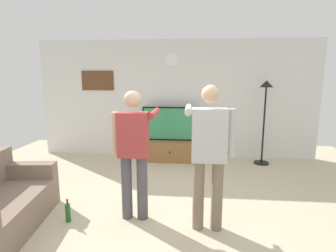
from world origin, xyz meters
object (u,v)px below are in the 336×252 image
(person_standing_nearer_lamp, at_px, (134,149))
(person_standing_nearer_couch, at_px, (209,150))
(tv_stand, at_px, (171,150))
(floor_lamp, at_px, (265,105))
(beverage_bottle, at_px, (68,212))
(television, at_px, (171,124))
(wall_clock, at_px, (172,60))
(framed_picture, at_px, (98,81))

(person_standing_nearer_lamp, bearing_deg, person_standing_nearer_couch, -10.38)
(tv_stand, xyz_separation_m, person_standing_nearer_couch, (0.68, -2.74, 0.79))
(floor_lamp, distance_m, beverage_bottle, 4.29)
(television, relative_size, wall_clock, 4.41)
(tv_stand, distance_m, wall_clock, 2.04)
(floor_lamp, relative_size, beverage_bottle, 5.71)
(tv_stand, bearing_deg, person_standing_nearer_couch, -76.05)
(framed_picture, relative_size, floor_lamp, 0.42)
(tv_stand, bearing_deg, beverage_bottle, -112.18)
(wall_clock, bearing_deg, floor_lamp, -10.19)
(framed_picture, relative_size, beverage_bottle, 2.40)
(tv_stand, distance_m, television, 0.61)
(floor_lamp, height_order, person_standing_nearer_couch, floor_lamp)
(floor_lamp, bearing_deg, beverage_bottle, -139.34)
(person_standing_nearer_lamp, bearing_deg, television, 84.08)
(person_standing_nearer_lamp, bearing_deg, tv_stand, 83.97)
(tv_stand, height_order, wall_clock, wall_clock)
(television, bearing_deg, person_standing_nearer_lamp, -95.92)
(wall_clock, xyz_separation_m, framed_picture, (-1.74, 0.00, -0.46))
(person_standing_nearer_lamp, relative_size, person_standing_nearer_couch, 0.96)
(tv_stand, relative_size, wall_clock, 4.26)
(beverage_bottle, bearing_deg, wall_clock, 69.75)
(tv_stand, distance_m, floor_lamp, 2.27)
(tv_stand, bearing_deg, person_standing_nearer_lamp, -96.03)
(person_standing_nearer_lamp, relative_size, beverage_bottle, 5.42)
(television, relative_size, person_standing_nearer_lamp, 0.75)
(tv_stand, xyz_separation_m, wall_clock, (-0.00, 0.29, 2.02))
(wall_clock, xyz_separation_m, person_standing_nearer_couch, (0.68, -3.03, -1.23))
(framed_picture, bearing_deg, floor_lamp, -5.58)
(framed_picture, height_order, floor_lamp, framed_picture)
(wall_clock, height_order, person_standing_nearer_lamp, wall_clock)
(wall_clock, height_order, person_standing_nearer_couch, wall_clock)
(person_standing_nearer_couch, height_order, beverage_bottle, person_standing_nearer_couch)
(tv_stand, relative_size, floor_lamp, 0.68)
(framed_picture, height_order, person_standing_nearer_lamp, framed_picture)
(tv_stand, height_order, beverage_bottle, tv_stand)
(framed_picture, xyz_separation_m, beverage_bottle, (0.61, -3.05, -1.66))
(tv_stand, xyz_separation_m, framed_picture, (-1.74, 0.30, 1.56))
(beverage_bottle, bearing_deg, floor_lamp, 40.66)
(wall_clock, relative_size, framed_picture, 0.38)
(wall_clock, height_order, framed_picture, wall_clock)
(floor_lamp, bearing_deg, television, 176.67)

